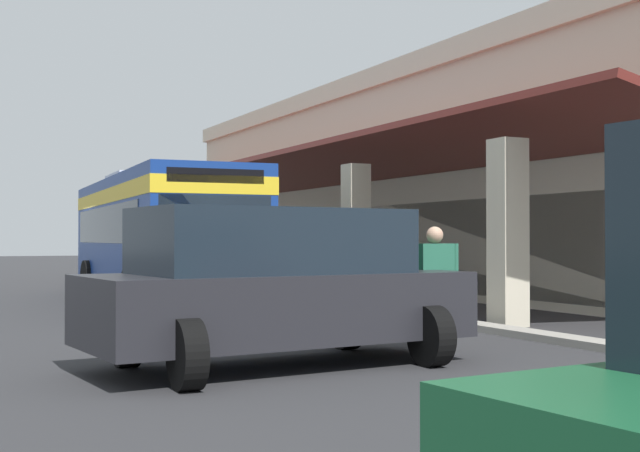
% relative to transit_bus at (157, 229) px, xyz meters
% --- Properties ---
extents(ground, '(120.00, 120.00, 0.00)m').
position_rel_transit_bus_xyz_m(ground, '(-3.03, 8.03, -1.85)').
color(ground, '#2D2D30').
extents(curb_strip, '(35.25, 0.50, 0.12)m').
position_rel_transit_bus_xyz_m(curb_strip, '(-3.05, 3.38, -1.79)').
color(curb_strip, '#9E998E').
rests_on(curb_strip, ground).
extents(plaza_building, '(29.67, 15.24, 6.83)m').
position_rel_transit_bus_xyz_m(plaza_building, '(-3.05, 13.01, 1.57)').
color(plaza_building, beige).
rests_on(plaza_building, ground).
extents(transit_bus, '(11.33, 3.21, 3.34)m').
position_rel_transit_bus_xyz_m(transit_bus, '(0.00, 0.00, 0.00)').
color(transit_bus, navy).
rests_on(transit_bus, ground).
extents(parked_suv_charcoal, '(3.02, 4.97, 1.97)m').
position_rel_transit_bus_xyz_m(parked_suv_charcoal, '(11.38, -1.49, -0.84)').
color(parked_suv_charcoal, '#232328').
rests_on(parked_suv_charcoal, ground).
extents(pedestrian, '(0.39, 0.70, 1.77)m').
position_rel_transit_bus_xyz_m(pedestrian, '(11.20, 0.97, -0.85)').
color(pedestrian, navy).
rests_on(pedestrian, ground).
extents(potted_palm, '(1.65, 1.72, 2.72)m').
position_rel_transit_bus_xyz_m(potted_palm, '(-6.38, 4.56, -1.05)').
color(potted_palm, '#4C4742').
rests_on(potted_palm, ground).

